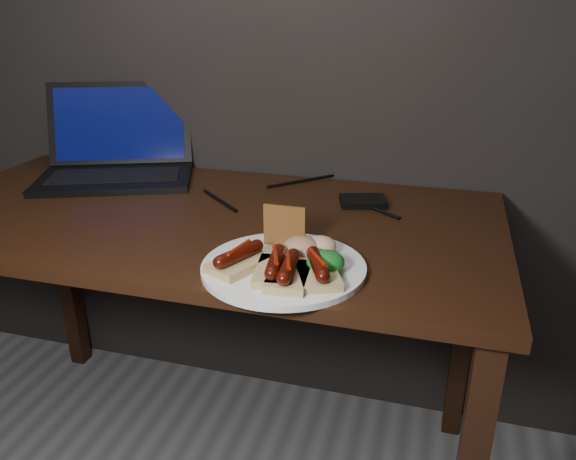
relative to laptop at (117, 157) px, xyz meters
The scene contains 13 objects.
desk 0.43m from the laptop, 31.89° to the right, with size 1.40×0.70×0.75m.
laptop is the anchor object (origin of this frame).
hard_drive 0.71m from the laptop, ahead, with size 0.11×0.08×0.02m, color black.
desk_cables 0.35m from the laptop, ahead, with size 1.01×0.38×0.01m.
plate 0.77m from the laptop, 35.80° to the right, with size 0.31×0.31×0.01m, color white.
bread_sausage_left 0.73m from the laptop, 41.50° to the right, with size 0.11×0.13×0.04m.
bread_sausage_center 0.79m from the laptop, 38.64° to the right, with size 0.09×0.12×0.04m.
bread_sausage_right 0.85m from the laptop, 34.94° to the right, with size 0.11×0.13×0.04m.
bread_sausage_extra 0.82m from the laptop, 38.11° to the right, with size 0.08×0.12×0.04m.
crispbread 0.70m from the laptop, 31.39° to the right, with size 0.09×0.01×0.09m, color #986029.
salad_greens 0.84m from the laptop, 32.91° to the right, with size 0.07×0.07×0.04m, color #115819.
salsa_mound 0.76m from the laptop, 32.21° to the right, with size 0.07×0.07×0.04m, color maroon.
coleslaw_mound 0.78m from the laptop, 29.63° to the right, with size 0.06×0.06×0.04m, color beige.
Camera 1 is at (0.54, 0.24, 1.23)m, focal length 35.00 mm.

